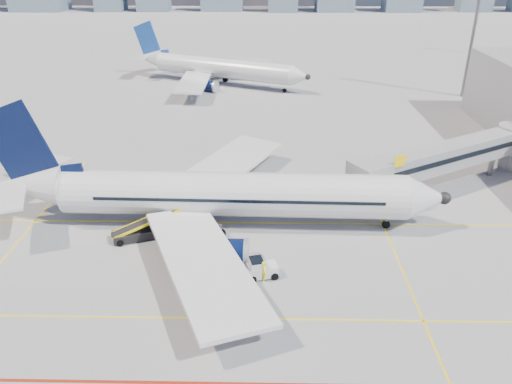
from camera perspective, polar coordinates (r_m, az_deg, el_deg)
ground at (r=41.99m, az=-2.53°, el=-8.94°), size 420.00×420.00×0.00m
apron_markings at (r=38.90m, az=-3.75°, el=-12.22°), size 90.00×35.12×0.01m
jet_bridge at (r=58.97m, az=21.97°, el=3.96°), size 23.55×15.78×6.30m
floodlight_mast_ne at (r=96.66m, az=23.87°, el=17.80°), size 3.20×0.61×25.45m
main_aircraft at (r=47.12m, az=-4.81°, el=-0.29°), size 43.39×37.80×12.64m
second_aircraft at (r=100.06m, az=-4.62°, el=13.99°), size 36.20×30.54×11.20m
baggage_tug at (r=40.74m, az=0.48°, el=-8.72°), size 2.76×2.05×1.73m
cargo_dolly at (r=41.41m, az=-5.53°, el=-7.99°), size 3.51×2.56×1.76m
belt_loader at (r=47.13m, az=-13.16°, el=-4.44°), size 6.49×3.67×2.65m
ramp_worker at (r=40.25m, az=0.96°, el=-9.06°), size 0.44×0.67×1.83m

